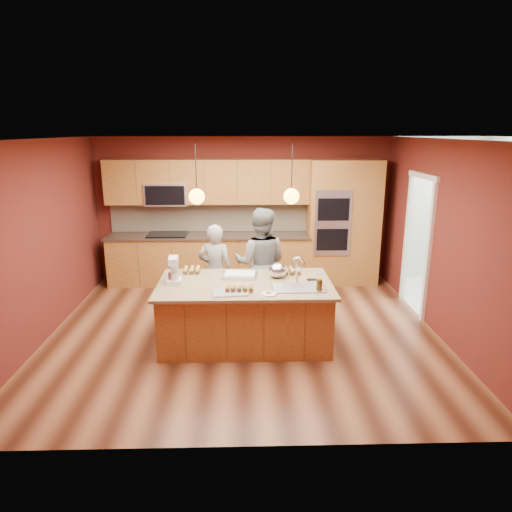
{
  "coord_description": "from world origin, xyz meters",
  "views": [
    {
      "loc": [
        0.0,
        -6.07,
        2.81
      ],
      "look_at": [
        0.17,
        -0.1,
        1.16
      ],
      "focal_mm": 32.0,
      "sensor_mm": 36.0,
      "label": 1
    }
  ],
  "objects_px": {
    "island": "(246,312)",
    "person_left": "(216,271)",
    "stand_mixer": "(174,272)",
    "person_right": "(261,263)",
    "mixing_bowl": "(278,270)"
  },
  "relations": [
    {
      "from": "island",
      "to": "person_left",
      "type": "height_order",
      "value": "person_left"
    },
    {
      "from": "person_left",
      "to": "stand_mixer",
      "type": "height_order",
      "value": "person_left"
    },
    {
      "from": "person_right",
      "to": "island",
      "type": "bearing_deg",
      "value": 85.9
    },
    {
      "from": "island",
      "to": "mixing_bowl",
      "type": "bearing_deg",
      "value": 27.18
    },
    {
      "from": "island",
      "to": "person_right",
      "type": "relative_size",
      "value": 1.35
    },
    {
      "from": "person_left",
      "to": "person_right",
      "type": "bearing_deg",
      "value": -166.07
    },
    {
      "from": "person_left",
      "to": "mixing_bowl",
      "type": "height_order",
      "value": "person_left"
    },
    {
      "from": "island",
      "to": "mixing_bowl",
      "type": "xyz_separation_m",
      "value": [
        0.44,
        0.22,
        0.51
      ]
    },
    {
      "from": "island",
      "to": "stand_mixer",
      "type": "bearing_deg",
      "value": 176.74
    },
    {
      "from": "island",
      "to": "person_right",
      "type": "distance_m",
      "value": 1.02
    },
    {
      "from": "island",
      "to": "person_left",
      "type": "relative_size",
      "value": 1.58
    },
    {
      "from": "person_left",
      "to": "stand_mixer",
      "type": "relative_size",
      "value": 4.23
    },
    {
      "from": "island",
      "to": "stand_mixer",
      "type": "relative_size",
      "value": 6.67
    },
    {
      "from": "island",
      "to": "person_right",
      "type": "height_order",
      "value": "person_right"
    },
    {
      "from": "person_right",
      "to": "mixing_bowl",
      "type": "bearing_deg",
      "value": 117.09
    }
  ]
}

